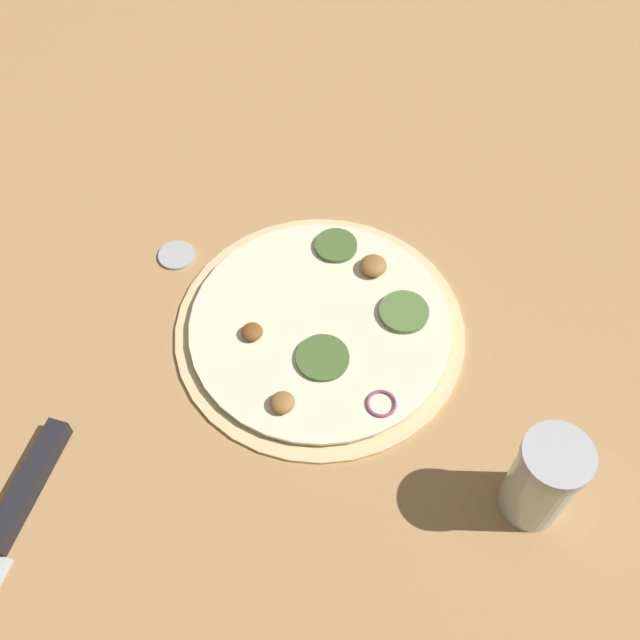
% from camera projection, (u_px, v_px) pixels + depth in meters
% --- Properties ---
extents(ground_plane, '(3.00, 3.00, 0.00)m').
position_uv_depth(ground_plane, '(320.00, 330.00, 0.77)').
color(ground_plane, tan).
extents(pizza, '(0.30, 0.30, 0.03)m').
position_uv_depth(pizza, '(322.00, 326.00, 0.76)').
color(pizza, beige).
rests_on(pizza, ground_plane).
extents(knife, '(0.29, 0.17, 0.02)m').
position_uv_depth(knife, '(5.00, 530.00, 0.64)').
color(knife, silver).
rests_on(knife, ground_plane).
extents(spice_jar, '(0.06, 0.06, 0.10)m').
position_uv_depth(spice_jar, '(544.00, 478.00, 0.62)').
color(spice_jar, silver).
rests_on(spice_jar, ground_plane).
extents(loose_cap, '(0.04, 0.04, 0.01)m').
position_uv_depth(loose_cap, '(176.00, 254.00, 0.82)').
color(loose_cap, '#B2B2B7').
rests_on(loose_cap, ground_plane).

